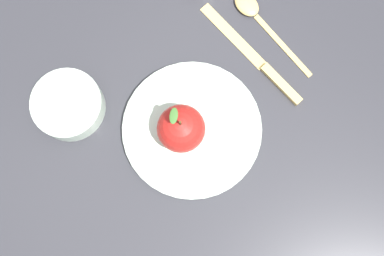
{
  "coord_description": "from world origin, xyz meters",
  "views": [
    {
      "loc": [
        -0.12,
        0.11,
        0.74
      ],
      "look_at": [
        -0.02,
        0.02,
        0.02
      ],
      "focal_mm": 43.26,
      "sensor_mm": 36.0,
      "label": 1
    }
  ],
  "objects": [
    {
      "name": "side_bowl",
      "position": [
        0.14,
        0.14,
        0.02
      ],
      "size": [
        0.11,
        0.11,
        0.04
      ],
      "color": "#B2C6B2",
      "rests_on": "ground_plane"
    },
    {
      "name": "ground_plane",
      "position": [
        0.0,
        0.0,
        0.0
      ],
      "size": [
        2.4,
        2.4,
        0.0
      ],
      "primitive_type": "plane",
      "color": "#2D2D33"
    },
    {
      "name": "knife",
      "position": [
        -0.02,
        -0.14,
        0.0
      ],
      "size": [
        0.23,
        0.02,
        0.01
      ],
      "color": "#D8B766",
      "rests_on": "ground_plane"
    },
    {
      "name": "dinner_plate",
      "position": [
        -0.02,
        0.02,
        0.01
      ],
      "size": [
        0.22,
        0.22,
        0.01
      ],
      "color": "#B2C6B2",
      "rests_on": "ground_plane"
    },
    {
      "name": "apple",
      "position": [
        -0.01,
        0.04,
        0.05
      ],
      "size": [
        0.07,
        0.07,
        0.09
      ],
      "color": "#B21E19",
      "rests_on": "dinner_plate"
    },
    {
      "name": "spoon",
      "position": [
        0.05,
        -0.19,
        0.01
      ],
      "size": [
        0.19,
        0.04,
        0.01
      ],
      "color": "#D8B766",
      "rests_on": "ground_plane"
    }
  ]
}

